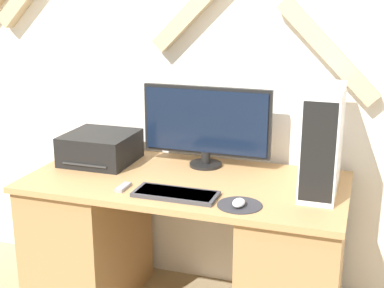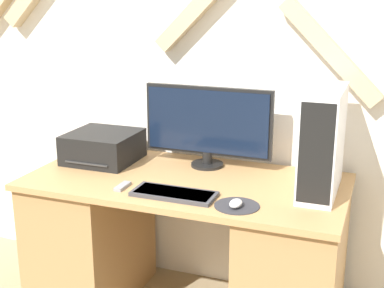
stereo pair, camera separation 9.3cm
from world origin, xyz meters
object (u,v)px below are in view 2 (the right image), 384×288
(monitor, at_px, (208,124))
(printer, at_px, (103,147))
(keyboard, at_px, (174,194))
(remote_control, at_px, (123,186))
(mouse, at_px, (236,203))
(computer_tower, at_px, (323,141))

(monitor, relative_size, printer, 1.91)
(keyboard, bearing_deg, remote_control, 178.60)
(keyboard, bearing_deg, monitor, 89.73)
(keyboard, xyz_separation_m, mouse, (0.30, -0.04, 0.01))
(keyboard, relative_size, computer_tower, 0.79)
(mouse, relative_size, printer, 0.24)
(monitor, bearing_deg, computer_tower, -16.22)
(monitor, distance_m, keyboard, 0.51)
(computer_tower, relative_size, printer, 1.36)
(mouse, bearing_deg, keyboard, 173.13)
(computer_tower, xyz_separation_m, remote_control, (-0.87, -0.27, -0.23))
(monitor, relative_size, mouse, 8.03)
(computer_tower, bearing_deg, mouse, -134.23)
(keyboard, xyz_separation_m, remote_control, (-0.26, 0.01, -0.00))
(mouse, height_order, printer, printer)
(mouse, relative_size, computer_tower, 0.18)
(printer, bearing_deg, keyboard, -31.56)
(keyboard, height_order, printer, printer)
(computer_tower, bearing_deg, keyboard, -155.27)
(monitor, height_order, keyboard, monitor)
(computer_tower, bearing_deg, monitor, 163.78)
(printer, xyz_separation_m, remote_control, (0.29, -0.34, -0.07))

